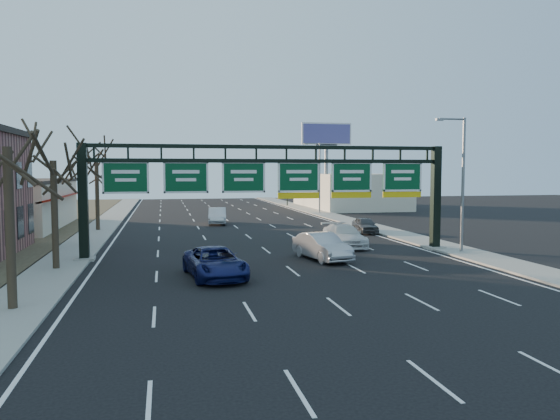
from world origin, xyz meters
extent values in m
plane|color=black|center=(0.00, 0.00, 0.00)|extent=(160.00, 160.00, 0.00)
cube|color=gray|center=(-12.80, 20.00, 0.06)|extent=(3.00, 120.00, 0.12)
cube|color=gray|center=(12.80, 20.00, 0.06)|extent=(3.00, 120.00, 0.12)
cube|color=white|center=(0.00, 20.00, 0.01)|extent=(21.60, 120.00, 0.01)
cube|color=black|center=(-11.70, 8.00, 3.60)|extent=(0.55, 0.55, 7.20)
cube|color=gray|center=(-11.70, 8.00, 0.10)|extent=(1.20, 1.20, 0.20)
cube|color=black|center=(11.70, 8.00, 3.60)|extent=(0.55, 0.55, 7.20)
cube|color=gray|center=(11.70, 8.00, 0.10)|extent=(1.20, 1.20, 0.20)
cube|color=black|center=(0.00, 8.00, 7.05)|extent=(23.40, 0.25, 0.25)
cube|color=black|center=(0.00, 8.00, 6.15)|extent=(23.40, 0.25, 0.25)
cube|color=#044221|center=(-9.17, 8.00, 5.10)|extent=(2.80, 0.10, 2.00)
cube|color=#044221|center=(-5.50, 8.00, 5.10)|extent=(2.80, 0.10, 2.00)
cube|color=#044221|center=(-1.83, 8.00, 5.10)|extent=(2.80, 0.10, 2.00)
cube|color=#044221|center=(1.83, 8.00, 5.10)|extent=(2.80, 0.10, 2.00)
cube|color=yellow|center=(1.83, 8.00, 3.88)|extent=(2.80, 0.10, 0.40)
cube|color=#044221|center=(5.50, 8.00, 5.10)|extent=(2.80, 0.10, 2.00)
cube|color=yellow|center=(5.50, 8.00, 3.88)|extent=(2.80, 0.10, 0.40)
cube|color=#044221|center=(9.17, 8.00, 5.10)|extent=(2.80, 0.10, 2.00)
cube|color=yellow|center=(9.17, 8.00, 3.88)|extent=(2.80, 0.10, 0.40)
cube|color=#C0B59F|center=(-21.50, 29.00, 2.20)|extent=(10.00, 18.00, 4.40)
cube|color=#332B26|center=(-21.50, 29.00, 4.55)|extent=(10.40, 18.40, 0.30)
cube|color=maroon|center=(-16.40, 29.00, 3.00)|extent=(1.20, 18.00, 0.40)
cube|color=#C0B59F|center=(20.00, 50.00, 2.50)|extent=(12.00, 20.00, 5.00)
cylinder|color=#32261B|center=(-12.80, -4.00, 3.35)|extent=(0.36, 0.36, 6.46)
cylinder|color=#32261B|center=(-12.80, 5.00, 3.16)|extent=(0.36, 0.36, 6.08)
cylinder|color=#32261B|center=(-12.80, 15.00, 3.54)|extent=(0.36, 0.36, 6.84)
cylinder|color=#32261B|center=(-12.80, 25.00, 3.35)|extent=(0.36, 0.36, 6.46)
cylinder|color=slate|center=(12.60, 6.00, 4.62)|extent=(0.20, 0.20, 9.00)
cylinder|color=slate|center=(11.70, 6.00, 9.02)|extent=(1.80, 0.12, 0.12)
cube|color=slate|center=(10.80, 6.00, 8.97)|extent=(0.50, 0.22, 0.15)
cylinder|color=slate|center=(12.60, 40.00, 4.62)|extent=(0.20, 0.20, 9.00)
cylinder|color=slate|center=(11.70, 40.00, 9.02)|extent=(1.80, 0.12, 0.12)
cube|color=slate|center=(10.80, 40.00, 8.97)|extent=(0.50, 0.22, 0.15)
cylinder|color=slate|center=(15.00, 45.00, 4.50)|extent=(0.50, 0.50, 9.00)
cube|color=slate|center=(15.00, 45.00, 9.00)|extent=(3.00, 0.30, 0.20)
cube|color=white|center=(15.00, 45.00, 10.50)|extent=(7.00, 0.30, 3.00)
cube|color=#504A95|center=(15.00, 44.80, 10.50)|extent=(6.60, 0.05, 2.60)
cylinder|color=black|center=(11.80, 55.00, 3.50)|extent=(0.18, 0.18, 7.00)
cylinder|color=black|center=(8.00, 55.00, 6.80)|extent=(7.60, 0.14, 0.14)
imported|color=black|center=(6.00, 55.00, 6.00)|extent=(0.20, 0.20, 1.00)
imported|color=black|center=(2.00, 55.00, 6.00)|extent=(0.54, 0.54, 1.62)
imported|color=#121850|center=(-4.35, 1.01, 0.79)|extent=(3.30, 5.95, 1.57)
imported|color=#A0A0A5|center=(2.65, 5.27, 0.83)|extent=(2.78, 5.30, 1.66)
imported|color=silver|center=(5.86, 10.54, 0.80)|extent=(2.24, 5.51, 1.60)
imported|color=#3F4144|center=(10.50, 18.42, 0.70)|extent=(2.00, 4.23, 1.40)
imported|color=#B7B8BC|center=(-1.50, 29.24, 0.83)|extent=(2.23, 5.18, 1.66)
camera|label=1|loc=(-6.92, -26.91, 5.55)|focal=35.00mm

